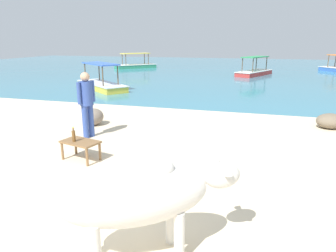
{
  "coord_description": "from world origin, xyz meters",
  "views": [
    {
      "loc": [
        2.12,
        -3.28,
        2.39
      ],
      "look_at": [
        0.29,
        3.0,
        0.55
      ],
      "focal_mm": 32.66,
      "sensor_mm": 36.0,
      "label": 1
    }
  ],
  "objects": [
    {
      "name": "low_bench_table",
      "position": [
        -1.2,
        1.81,
        0.38
      ],
      "size": [
        0.84,
        0.61,
        0.4
      ],
      "rotation": [
        0.0,
        0.0,
        -0.24
      ],
      "color": "brown",
      "rests_on": "sand_beach"
    },
    {
      "name": "boat_green",
      "position": [
        -8.29,
        22.24,
        0.29
      ],
      "size": [
        3.34,
        3.48,
        1.29
      ],
      "rotation": [
        0.0,
        0.0,
        0.83
      ],
      "color": "#338E66",
      "rests_on": "water_surface"
    },
    {
      "name": "shore_rock_large",
      "position": [
        -2.31,
        4.25,
        0.28
      ],
      "size": [
        0.72,
        0.76,
        0.48
      ],
      "primitive_type": "ellipsoid",
      "rotation": [
        0.0,
        0.0,
        1.29
      ],
      "color": "gray",
      "rests_on": "sand_beach"
    },
    {
      "name": "shore_rock_medium",
      "position": [
        4.15,
        5.78,
        0.25
      ],
      "size": [
        0.95,
        0.89,
        0.41
      ],
      "primitive_type": "ellipsoid",
      "rotation": [
        0.0,
        0.0,
        0.38
      ],
      "color": "#756651",
      "rests_on": "sand_beach"
    },
    {
      "name": "person_standing",
      "position": [
        -1.83,
        3.2,
        0.99
      ],
      "size": [
        0.32,
        0.48,
        1.62
      ],
      "rotation": [
        0.0,
        0.0,
        2.79
      ],
      "color": "#334C99",
      "rests_on": "sand_beach"
    },
    {
      "name": "cow",
      "position": [
        1.02,
        -0.56,
        0.8
      ],
      "size": [
        1.94,
        1.44,
        1.15
      ],
      "rotation": [
        0.0,
        0.0,
        0.56
      ],
      "color": "silver",
      "rests_on": "sand_beach"
    },
    {
      "name": "boat_red",
      "position": [
        1.88,
        19.15,
        0.29
      ],
      "size": [
        2.57,
        3.82,
        1.29
      ],
      "rotation": [
        0.0,
        0.0,
        4.29
      ],
      "color": "#C63833",
      "rests_on": "water_surface"
    },
    {
      "name": "boat_yellow",
      "position": [
        -5.36,
        10.46,
        0.29
      ],
      "size": [
        3.61,
        3.16,
        1.29
      ],
      "rotation": [
        0.0,
        0.0,
        2.48
      ],
      "color": "gold",
      "rests_on": "water_surface"
    },
    {
      "name": "sand_beach",
      "position": [
        0.0,
        0.0,
        0.02
      ],
      "size": [
        18.0,
        14.0,
        0.04
      ],
      "primitive_type": "cube",
      "color": "beige",
      "rests_on": "ground"
    },
    {
      "name": "water_surface",
      "position": [
        0.0,
        22.0,
        0.0
      ],
      "size": [
        60.0,
        36.0,
        0.03
      ],
      "primitive_type": "cube",
      "color": "teal",
      "rests_on": "ground"
    },
    {
      "name": "bottle",
      "position": [
        -1.3,
        1.76,
        0.56
      ],
      "size": [
        0.07,
        0.07,
        0.3
      ],
      "color": "brown",
      "rests_on": "low_bench_table"
    }
  ]
}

